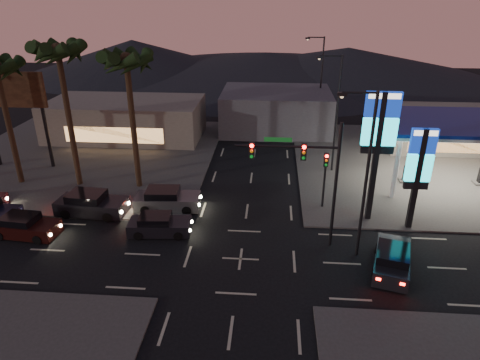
# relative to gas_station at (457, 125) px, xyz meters

# --- Properties ---
(ground) EXTENTS (140.00, 140.00, 0.00)m
(ground) POSITION_rel_gas_station_xyz_m (-16.00, -12.00, -5.08)
(ground) COLOR black
(ground) RESTS_ON ground
(corner_lot_ne) EXTENTS (24.00, 24.00, 0.12)m
(corner_lot_ne) POSITION_rel_gas_station_xyz_m (0.00, 4.00, -5.02)
(corner_lot_ne) COLOR #47443F
(corner_lot_ne) RESTS_ON ground
(corner_lot_nw) EXTENTS (24.00, 24.00, 0.12)m
(corner_lot_nw) POSITION_rel_gas_station_xyz_m (-32.00, 4.00, -5.02)
(corner_lot_nw) COLOR #47443F
(corner_lot_nw) RESTS_ON ground
(gas_station) EXTENTS (12.20, 8.20, 5.47)m
(gas_station) POSITION_rel_gas_station_xyz_m (0.00, 0.00, 0.00)
(gas_station) COLOR silver
(gas_station) RESTS_ON ground
(convenience_store) EXTENTS (10.00, 6.00, 4.00)m
(convenience_store) POSITION_rel_gas_station_xyz_m (2.00, 9.00, -3.08)
(convenience_store) COLOR #726B5B
(convenience_store) RESTS_ON ground
(pylon_sign_tall) EXTENTS (2.20, 0.35, 9.00)m
(pylon_sign_tall) POSITION_rel_gas_station_xyz_m (-7.50, -6.50, 1.31)
(pylon_sign_tall) COLOR black
(pylon_sign_tall) RESTS_ON ground
(pylon_sign_short) EXTENTS (1.60, 0.35, 7.00)m
(pylon_sign_short) POSITION_rel_gas_station_xyz_m (-5.00, -7.50, -0.42)
(pylon_sign_short) COLOR black
(pylon_sign_short) RESTS_ON ground
(traffic_signal_mast) EXTENTS (6.10, 0.39, 8.00)m
(traffic_signal_mast) POSITION_rel_gas_station_xyz_m (-12.24, -10.01, 0.15)
(traffic_signal_mast) COLOR black
(traffic_signal_mast) RESTS_ON ground
(pedestal_signal) EXTENTS (0.32, 0.39, 4.30)m
(pedestal_signal) POSITION_rel_gas_station_xyz_m (-10.50, -5.02, -2.16)
(pedestal_signal) COLOR black
(pedestal_signal) RESTS_ON ground
(streetlight_near) EXTENTS (2.14, 0.25, 10.00)m
(streetlight_near) POSITION_rel_gas_station_xyz_m (-9.21, -11.00, 0.64)
(streetlight_near) COLOR black
(streetlight_near) RESTS_ON ground
(streetlight_mid) EXTENTS (2.14, 0.25, 10.00)m
(streetlight_mid) POSITION_rel_gas_station_xyz_m (-9.21, 2.00, 0.64)
(streetlight_mid) COLOR black
(streetlight_mid) RESTS_ON ground
(streetlight_far) EXTENTS (2.14, 0.25, 10.00)m
(streetlight_far) POSITION_rel_gas_station_xyz_m (-9.21, 16.00, 0.64)
(streetlight_far) COLOR black
(streetlight_far) RESTS_ON ground
(palm_a) EXTENTS (4.41, 4.41, 10.86)m
(palm_a) POSITION_rel_gas_station_xyz_m (-25.00, -2.50, 4.35)
(palm_a) COLOR black
(palm_a) RESTS_ON ground
(palm_b) EXTENTS (4.41, 4.41, 11.46)m
(palm_b) POSITION_rel_gas_station_xyz_m (-30.00, -2.50, 4.89)
(palm_b) COLOR black
(palm_b) RESTS_ON ground
(billboard) EXTENTS (6.00, 0.30, 8.50)m
(billboard) POSITION_rel_gas_station_xyz_m (-36.50, 1.00, 1.25)
(billboard) COLOR black
(billboard) RESTS_ON ground
(building_far_west) EXTENTS (16.00, 8.00, 4.00)m
(building_far_west) POSITION_rel_gas_station_xyz_m (-30.00, 10.00, -3.08)
(building_far_west) COLOR #726B5B
(building_far_west) RESTS_ON ground
(building_far_mid) EXTENTS (12.00, 9.00, 4.40)m
(building_far_mid) POSITION_rel_gas_station_xyz_m (-14.00, 14.00, -2.88)
(building_far_mid) COLOR #4C4C51
(building_far_mid) RESTS_ON ground
(hill_left) EXTENTS (40.00, 40.00, 6.00)m
(hill_left) POSITION_rel_gas_station_xyz_m (-41.00, 48.00, -2.08)
(hill_left) COLOR black
(hill_left) RESTS_ON ground
(hill_right) EXTENTS (50.00, 50.00, 5.00)m
(hill_right) POSITION_rel_gas_station_xyz_m (-1.00, 48.00, -2.58)
(hill_right) COLOR black
(hill_right) RESTS_ON ground
(hill_center) EXTENTS (60.00, 60.00, 4.00)m
(hill_center) POSITION_rel_gas_station_xyz_m (-16.00, 48.00, -3.08)
(hill_center) COLOR black
(hill_center) RESTS_ON ground
(car_lane_a_front) EXTENTS (4.25, 2.00, 1.35)m
(car_lane_a_front) POSITION_rel_gas_station_xyz_m (-21.56, -9.50, -4.45)
(car_lane_a_front) COLOR black
(car_lane_a_front) RESTS_ON ground
(car_lane_a_mid) EXTENTS (4.50, 2.19, 1.43)m
(car_lane_a_mid) POSITION_rel_gas_station_xyz_m (-30.25, -10.40, -4.42)
(car_lane_a_mid) COLOR black
(car_lane_a_mid) RESTS_ON ground
(car_lane_b_front) EXTENTS (4.90, 2.28, 1.56)m
(car_lane_b_front) POSITION_rel_gas_station_xyz_m (-21.87, -6.03, -4.36)
(car_lane_b_front) COLOR #504F52
(car_lane_b_front) RESTS_ON ground
(car_lane_b_mid) EXTENTS (5.14, 2.41, 1.64)m
(car_lane_b_mid) POSITION_rel_gas_station_xyz_m (-27.06, -7.21, -4.32)
(car_lane_b_mid) COLOR black
(car_lane_b_mid) RESTS_ON ground
(suv_station) EXTENTS (3.01, 4.77, 1.49)m
(suv_station) POSITION_rel_gas_station_xyz_m (-7.30, -12.39, -4.39)
(suv_station) COLOR black
(suv_station) RESTS_ON ground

